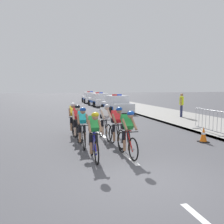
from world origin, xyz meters
TOP-DOWN VIEW (x-y plane):
  - ground_plane at (0.00, 0.00)m, footprint 160.00×160.00m
  - sidewalk_slab at (6.82, 14.00)m, footprint 4.57×60.00m
  - kerb_edge at (4.62, 14.00)m, footprint 0.16×60.00m
  - lane_markings_centre at (0.00, 8.08)m, footprint 0.14×21.60m
  - cyclist_lead at (-1.12, 2.16)m, footprint 0.42×1.72m
  - cyclist_second at (-0.01, 2.24)m, footprint 0.43×1.72m
  - cyclist_third at (-1.24, 3.87)m, footprint 0.42×1.72m
  - cyclist_fourth at (0.05, 3.67)m, footprint 0.44×1.72m
  - cyclist_fifth at (-1.27, 5.12)m, footprint 0.42×1.72m
  - cyclist_sixth at (-0.09, 5.02)m, footprint 0.45×1.72m
  - cyclist_seventh at (-1.31, 6.35)m, footprint 0.43×1.72m
  - police_car_nearest at (3.49, 15.43)m, footprint 2.08×4.44m
  - police_car_second at (3.49, 22.65)m, footprint 2.10×4.45m
  - police_car_third at (3.49, 28.62)m, footprint 2.15×4.47m
  - crowd_barrier_middle at (4.90, 4.67)m, footprint 0.59×2.32m
  - traffic_cone_near at (3.67, 3.38)m, footprint 0.36×0.36m
  - spectator_closest at (6.74, 10.22)m, footprint 0.41×0.44m

SIDE VIEW (x-z plane):
  - ground_plane at x=0.00m, z-range 0.00..0.00m
  - lane_markings_centre at x=0.00m, z-range 0.00..0.01m
  - sidewalk_slab at x=6.82m, z-range 0.00..0.12m
  - kerb_edge at x=4.62m, z-range 0.00..0.13m
  - traffic_cone_near at x=3.67m, z-range -0.01..0.63m
  - crowd_barrier_middle at x=4.90m, z-range 0.11..1.18m
  - police_car_nearest at x=3.49m, z-range -0.12..1.48m
  - police_car_second at x=3.49m, z-range -0.12..1.48m
  - police_car_third at x=3.49m, z-range -0.12..1.48m
  - cyclist_lead at x=-1.12m, z-range 0.00..1.57m
  - cyclist_second at x=-0.01m, z-range 0.00..1.57m
  - cyclist_third at x=-1.24m, z-range 0.00..1.57m
  - cyclist_fourth at x=0.05m, z-range 0.00..1.57m
  - cyclist_fifth at x=-1.27m, z-range 0.00..1.57m
  - cyclist_sixth at x=-0.09m, z-range 0.00..1.57m
  - cyclist_seventh at x=-1.31m, z-range 0.00..1.57m
  - spectator_closest at x=6.74m, z-range 0.25..1.92m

